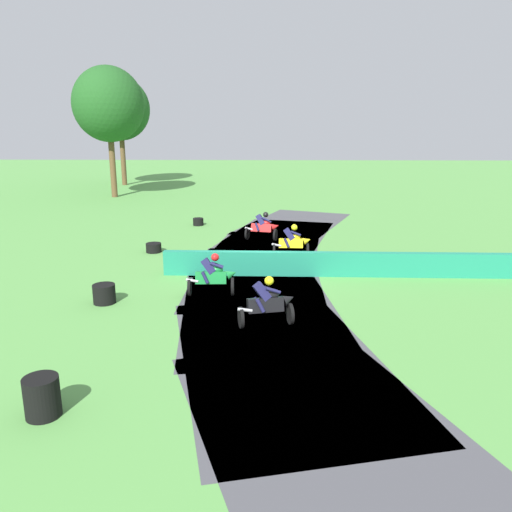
% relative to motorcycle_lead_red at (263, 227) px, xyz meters
% --- Properties ---
extents(ground_plane, '(120.00, 120.00, 0.00)m').
position_rel_motorcycle_lead_red_xyz_m(ground_plane, '(-0.20, -5.94, -0.63)').
color(ground_plane, '#569947').
extents(track_asphalt, '(8.07, 29.49, 0.01)m').
position_rel_motorcycle_lead_red_xyz_m(track_asphalt, '(0.60, -5.95, -0.63)').
color(track_asphalt, '#47474C').
rests_on(track_asphalt, ground).
extents(safety_barrier, '(17.46, 0.50, 0.90)m').
position_rel_motorcycle_lead_red_xyz_m(safety_barrier, '(5.10, -6.00, -0.18)').
color(safety_barrier, '#1E8466').
rests_on(safety_barrier, ground).
extents(motorcycle_lead_red, '(1.73, 1.11, 1.42)m').
position_rel_motorcycle_lead_red_xyz_m(motorcycle_lead_red, '(0.00, 0.00, 0.00)').
color(motorcycle_lead_red, black).
rests_on(motorcycle_lead_red, ground).
extents(motorcycle_chase_yellow, '(1.68, 0.76, 1.43)m').
position_rel_motorcycle_lead_red_xyz_m(motorcycle_chase_yellow, '(1.26, -3.21, 0.02)').
color(motorcycle_chase_yellow, black).
rests_on(motorcycle_chase_yellow, ground).
extents(motorcycle_trailing_green, '(1.68, 0.79, 1.43)m').
position_rel_motorcycle_lead_red_xyz_m(motorcycle_trailing_green, '(-1.56, -8.18, 0.02)').
color(motorcycle_trailing_green, black).
rests_on(motorcycle_trailing_green, ground).
extents(motorcycle_fourth_black, '(1.68, 1.04, 1.43)m').
position_rel_motorcycle_lead_red_xyz_m(motorcycle_fourth_black, '(0.22, -10.69, 0.02)').
color(motorcycle_fourth_black, black).
rests_on(motorcycle_fourth_black, ground).
extents(tire_stack_near, '(0.57, 0.57, 0.40)m').
position_rel_motorcycle_lead_red_xyz_m(tire_stack_near, '(-3.61, 3.45, -0.43)').
color(tire_stack_near, black).
rests_on(tire_stack_near, ground).
extents(tire_stack_mid_a, '(0.66, 0.66, 0.40)m').
position_rel_motorcycle_lead_red_xyz_m(tire_stack_mid_a, '(-4.75, -2.58, -0.43)').
color(tire_stack_mid_a, black).
rests_on(tire_stack_mid_a, ground).
extents(tire_stack_mid_b, '(0.69, 0.69, 0.60)m').
position_rel_motorcycle_lead_red_xyz_m(tire_stack_mid_b, '(-4.89, -9.05, -0.33)').
color(tire_stack_mid_b, black).
rests_on(tire_stack_mid_b, ground).
extents(tire_stack_far, '(0.68, 0.68, 0.80)m').
position_rel_motorcycle_lead_red_xyz_m(tire_stack_far, '(-4.09, -15.39, -0.23)').
color(tire_stack_far, black).
rests_on(tire_stack_far, ground).
extents(tree_far_left, '(5.19, 5.19, 9.39)m').
position_rel_motorcycle_lead_red_xyz_m(tree_far_left, '(-12.81, 22.12, 6.01)').
color(tree_far_left, brown).
rests_on(tree_far_left, ground).
extents(tree_far_right, '(5.16, 5.16, 9.49)m').
position_rel_motorcycle_lead_red_xyz_m(tree_far_right, '(-11.44, 14.37, 6.12)').
color(tree_far_right, brown).
rests_on(tree_far_right, ground).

